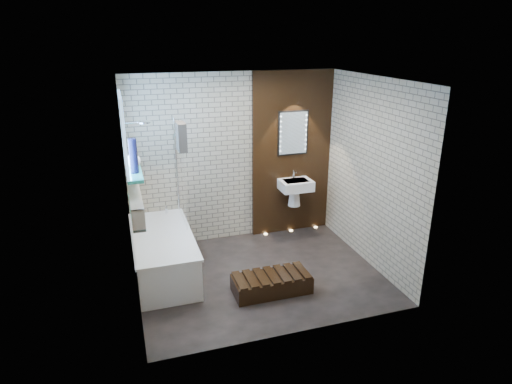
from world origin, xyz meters
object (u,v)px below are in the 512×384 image
object	(u,v)px
bath_screen	(180,173)
led_mirror	(293,133)
walnut_step	(271,284)
bathtub	(163,254)
washbasin	(295,189)

from	to	relation	value
bath_screen	led_mirror	world-z (taller)	led_mirror
led_mirror	walnut_step	xyz separation A→B (m)	(-0.93, -1.67, -1.54)
bathtub	walnut_step	bearing A→B (deg)	-35.61
walnut_step	bath_screen	bearing A→B (deg)	123.73
washbasin	bath_screen	bearing A→B (deg)	-174.22
walnut_step	washbasin	bearing A→B (deg)	58.41
washbasin	led_mirror	world-z (taller)	led_mirror
washbasin	led_mirror	distance (m)	0.88
bathtub	led_mirror	distance (m)	2.68
bathtub	led_mirror	size ratio (longest dim) A/B	2.49
bath_screen	led_mirror	distance (m)	1.89
bath_screen	washbasin	world-z (taller)	bath_screen
led_mirror	walnut_step	bearing A→B (deg)	-119.11
bathtub	washbasin	xyz separation A→B (m)	(2.17, 0.62, 0.50)
bath_screen	washbasin	bearing A→B (deg)	5.78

